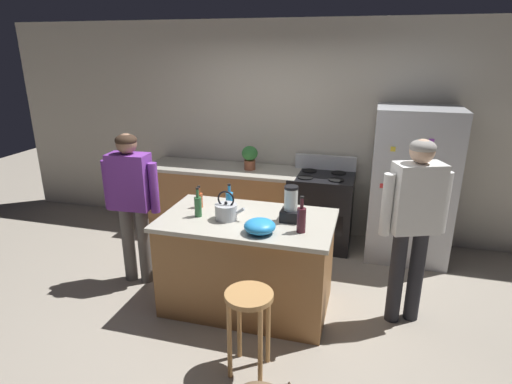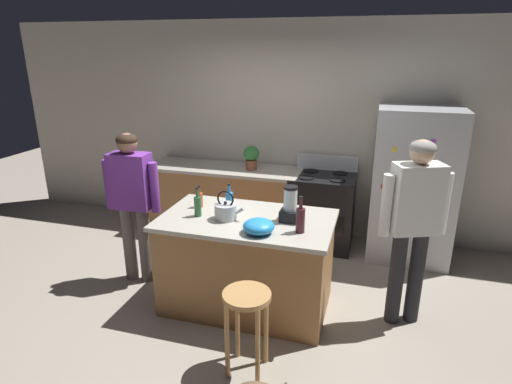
# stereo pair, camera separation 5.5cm
# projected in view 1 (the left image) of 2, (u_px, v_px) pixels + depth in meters

# --- Properties ---
(ground_plane) EXTENTS (14.00, 14.00, 0.00)m
(ground_plane) POSITION_uv_depth(u_px,v_px,m) (248.00, 304.00, 4.10)
(ground_plane) COLOR #9E9384
(back_wall) EXTENTS (8.00, 0.10, 2.70)m
(back_wall) POSITION_uv_depth(u_px,v_px,m) (290.00, 130.00, 5.44)
(back_wall) COLOR beige
(back_wall) RESTS_ON ground_plane
(kitchen_island) EXTENTS (1.57, 0.92, 0.90)m
(kitchen_island) POSITION_uv_depth(u_px,v_px,m) (247.00, 262.00, 3.96)
(kitchen_island) COLOR #9E6B3D
(kitchen_island) RESTS_ON ground_plane
(back_counter_run) EXTENTS (2.00, 0.64, 0.90)m
(back_counter_run) POSITION_uv_depth(u_px,v_px,m) (223.00, 200.00, 5.57)
(back_counter_run) COLOR #9E6B3D
(back_counter_run) RESTS_ON ground_plane
(refrigerator) EXTENTS (0.90, 0.73, 1.76)m
(refrigerator) POSITION_uv_depth(u_px,v_px,m) (411.00, 185.00, 4.80)
(refrigerator) COLOR #B7BABF
(refrigerator) RESTS_ON ground_plane
(stove_range) EXTENTS (0.76, 0.65, 1.08)m
(stove_range) POSITION_uv_depth(u_px,v_px,m) (321.00, 210.00, 5.22)
(stove_range) COLOR black
(stove_range) RESTS_ON ground_plane
(person_by_island_left) EXTENTS (0.59, 0.24, 1.59)m
(person_by_island_left) POSITION_uv_depth(u_px,v_px,m) (131.00, 195.00, 4.23)
(person_by_island_left) COLOR #66605B
(person_by_island_left) RESTS_ON ground_plane
(person_by_sink_right) EXTENTS (0.58, 0.35, 1.68)m
(person_by_sink_right) POSITION_uv_depth(u_px,v_px,m) (414.00, 216.00, 3.56)
(person_by_sink_right) COLOR #26262B
(person_by_sink_right) RESTS_ON ground_plane
(bar_stool) EXTENTS (0.36, 0.36, 0.67)m
(bar_stool) POSITION_uv_depth(u_px,v_px,m) (249.00, 311.00, 3.11)
(bar_stool) COLOR #B7844C
(bar_stool) RESTS_ON ground_plane
(potted_plant) EXTENTS (0.20, 0.20, 0.30)m
(potted_plant) POSITION_uv_depth(u_px,v_px,m) (250.00, 156.00, 5.28)
(potted_plant) COLOR brown
(potted_plant) RESTS_ON back_counter_run
(blender_appliance) EXTENTS (0.17, 0.17, 0.32)m
(blender_appliance) POSITION_uv_depth(u_px,v_px,m) (291.00, 206.00, 3.72)
(blender_appliance) COLOR black
(blender_appliance) RESTS_ON kitchen_island
(bottle_cooking_sauce) EXTENTS (0.06, 0.06, 0.22)m
(bottle_cooking_sauce) POSITION_uv_depth(u_px,v_px,m) (199.00, 200.00, 4.05)
(bottle_cooking_sauce) COLOR #B24C26
(bottle_cooking_sauce) RESTS_ON kitchen_island
(bottle_wine) EXTENTS (0.08, 0.08, 0.32)m
(bottle_wine) POSITION_uv_depth(u_px,v_px,m) (301.00, 219.00, 3.49)
(bottle_wine) COLOR #471923
(bottle_wine) RESTS_ON kitchen_island
(bottle_olive_oil) EXTENTS (0.07, 0.07, 0.28)m
(bottle_olive_oil) POSITION_uv_depth(u_px,v_px,m) (198.00, 206.00, 3.82)
(bottle_olive_oil) COLOR #2D6638
(bottle_olive_oil) RESTS_ON kitchen_island
(bottle_soda) EXTENTS (0.07, 0.07, 0.26)m
(bottle_soda) POSITION_uv_depth(u_px,v_px,m) (229.00, 200.00, 3.98)
(bottle_soda) COLOR #268CD8
(bottle_soda) RESTS_ON kitchen_island
(mixing_bowl) EXTENTS (0.26, 0.26, 0.12)m
(mixing_bowl) POSITION_uv_depth(u_px,v_px,m) (260.00, 226.00, 3.49)
(mixing_bowl) COLOR #268CD8
(mixing_bowl) RESTS_ON kitchen_island
(tea_kettle) EXTENTS (0.28, 0.20, 0.27)m
(tea_kettle) POSITION_uv_depth(u_px,v_px,m) (226.00, 211.00, 3.76)
(tea_kettle) COLOR #B7BABF
(tea_kettle) RESTS_ON kitchen_island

